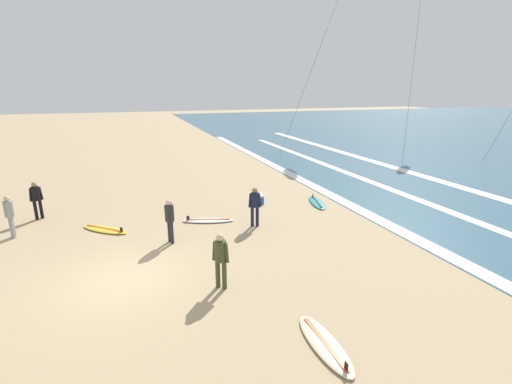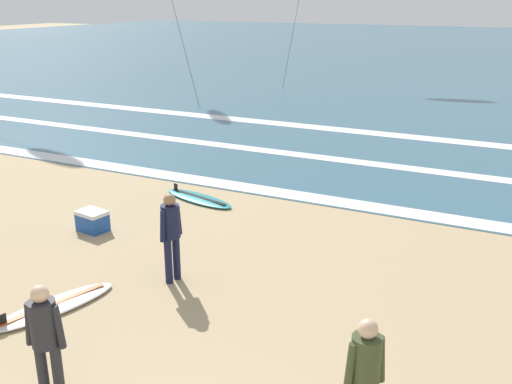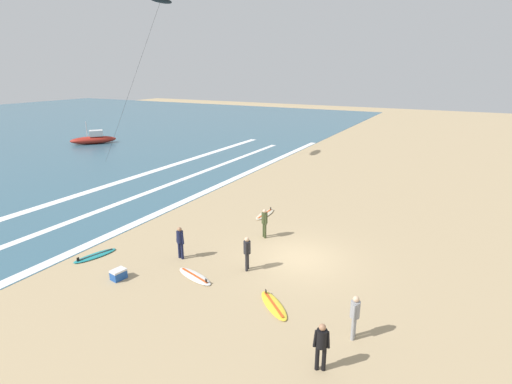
{
  "view_description": "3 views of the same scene",
  "coord_description": "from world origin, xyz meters",
  "px_view_note": "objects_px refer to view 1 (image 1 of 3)",
  "views": [
    {
      "loc": [
        10.09,
        0.53,
        5.32
      ],
      "look_at": [
        1.14,
        3.68,
        2.59
      ],
      "focal_mm": 25.39,
      "sensor_mm": 36.0,
      "label": 1
    },
    {
      "loc": [
        2.64,
        -2.54,
        4.72
      ],
      "look_at": [
        -1.2,
        5.24,
        1.78
      ],
      "focal_mm": 40.68,
      "sensor_mm": 36.0,
      "label": 2
    },
    {
      "loc": [
        -15.94,
        -6.18,
        8.65
      ],
      "look_at": [
        0.19,
        2.46,
        2.9
      ],
      "focal_mm": 27.53,
      "sensor_mm": 36.0,
      "label": 3
    }
  ],
  "objects_px": {
    "surfboard_right_spare": "(105,229)",
    "surfboard_foreground_flat": "(317,202)",
    "surfer_left_far": "(255,203)",
    "surfer_right_near": "(170,217)",
    "surfboard_left_pile": "(325,344)",
    "surfer_mid_group": "(36,197)",
    "surfer_background_far": "(9,213)",
    "surfer_left_near": "(221,256)",
    "cooler_box": "(258,199)",
    "surfboard_near_water": "(208,220)"
  },
  "relations": [
    {
      "from": "surfboard_right_spare",
      "to": "surfboard_foreground_flat",
      "type": "bearing_deg",
      "value": 91.93
    },
    {
      "from": "surfer_left_far",
      "to": "surfboard_foreground_flat",
      "type": "xyz_separation_m",
      "value": [
        -1.82,
        3.79,
        -0.91
      ]
    },
    {
      "from": "surfer_right_near",
      "to": "surfboard_left_pile",
      "type": "height_order",
      "value": "surfer_right_near"
    },
    {
      "from": "surfer_mid_group",
      "to": "surfboard_right_spare",
      "type": "distance_m",
      "value": 3.65
    },
    {
      "from": "surfer_mid_group",
      "to": "surfer_background_far",
      "type": "relative_size",
      "value": 1.0
    },
    {
      "from": "surfer_mid_group",
      "to": "surfer_left_near",
      "type": "xyz_separation_m",
      "value": [
        7.89,
        5.9,
        0.0
      ]
    },
    {
      "from": "surfer_left_near",
      "to": "surfboard_right_spare",
      "type": "xyz_separation_m",
      "value": [
        -5.57,
        -3.24,
        -0.91
      ]
    },
    {
      "from": "surfer_left_near",
      "to": "surfboard_right_spare",
      "type": "relative_size",
      "value": 0.81
    },
    {
      "from": "surfer_left_far",
      "to": "surfboard_right_spare",
      "type": "xyz_separation_m",
      "value": [
        -1.5,
        -5.63,
        -0.91
      ]
    },
    {
      "from": "surfer_right_near",
      "to": "cooler_box",
      "type": "xyz_separation_m",
      "value": [
        -3.31,
        4.49,
        -0.74
      ]
    },
    {
      "from": "surfer_background_far",
      "to": "surfer_right_near",
      "type": "bearing_deg",
      "value": 66.12
    },
    {
      "from": "surfer_left_near",
      "to": "surfer_background_far",
      "type": "bearing_deg",
      "value": -133.1
    },
    {
      "from": "surfer_background_far",
      "to": "cooler_box",
      "type": "distance_m",
      "value": 10.0
    },
    {
      "from": "surfer_background_far",
      "to": "surfboard_foreground_flat",
      "type": "height_order",
      "value": "surfer_background_far"
    },
    {
      "from": "surfboard_near_water",
      "to": "surfboard_right_spare",
      "type": "relative_size",
      "value": 1.11
    },
    {
      "from": "surfboard_right_spare",
      "to": "cooler_box",
      "type": "xyz_separation_m",
      "value": [
        -1.31,
        6.78,
        0.18
      ]
    },
    {
      "from": "surfboard_foreground_flat",
      "to": "surfer_left_near",
      "type": "bearing_deg",
      "value": -46.38
    },
    {
      "from": "surfer_right_near",
      "to": "surfboard_left_pile",
      "type": "distance_m",
      "value": 7.09
    },
    {
      "from": "surfer_background_far",
      "to": "surfboard_left_pile",
      "type": "xyz_separation_m",
      "value": [
        9.0,
        7.89,
        -0.91
      ]
    },
    {
      "from": "surfer_mid_group",
      "to": "surfboard_right_spare",
      "type": "height_order",
      "value": "surfer_mid_group"
    },
    {
      "from": "surfboard_near_water",
      "to": "cooler_box",
      "type": "xyz_separation_m",
      "value": [
        -1.65,
        2.8,
        0.18
      ]
    },
    {
      "from": "surfboard_left_pile",
      "to": "cooler_box",
      "type": "distance_m",
      "value": 10.12
    },
    {
      "from": "surfer_left_far",
      "to": "surfboard_near_water",
      "type": "distance_m",
      "value": 2.21
    },
    {
      "from": "surfboard_near_water",
      "to": "surfer_left_far",
      "type": "bearing_deg",
      "value": 55.06
    },
    {
      "from": "surfboard_foreground_flat",
      "to": "surfboard_near_water",
      "type": "relative_size",
      "value": 1.0
    },
    {
      "from": "surfer_left_far",
      "to": "surfboard_right_spare",
      "type": "bearing_deg",
      "value": -104.93
    },
    {
      "from": "surfer_mid_group",
      "to": "surfboard_right_spare",
      "type": "relative_size",
      "value": 0.81
    },
    {
      "from": "surfer_background_far",
      "to": "surfboard_right_spare",
      "type": "height_order",
      "value": "surfer_background_far"
    },
    {
      "from": "surfer_mid_group",
      "to": "cooler_box",
      "type": "height_order",
      "value": "surfer_mid_group"
    },
    {
      "from": "surfer_left_far",
      "to": "cooler_box",
      "type": "distance_m",
      "value": 3.12
    },
    {
      "from": "surfer_background_far",
      "to": "surfer_left_near",
      "type": "height_order",
      "value": "same"
    },
    {
      "from": "surfer_right_near",
      "to": "surfer_mid_group",
      "type": "bearing_deg",
      "value": -131.13
    },
    {
      "from": "surfer_right_near",
      "to": "surfboard_near_water",
      "type": "bearing_deg",
      "value": 134.49
    },
    {
      "from": "surfer_mid_group",
      "to": "surfer_right_near",
      "type": "xyz_separation_m",
      "value": [
        4.33,
        4.95,
        0.0
      ]
    },
    {
      "from": "surfboard_foreground_flat",
      "to": "surfboard_right_spare",
      "type": "bearing_deg",
      "value": -88.07
    },
    {
      "from": "surfer_mid_group",
      "to": "surfer_left_near",
      "type": "height_order",
      "value": "same"
    },
    {
      "from": "surfer_background_far",
      "to": "surfer_left_near",
      "type": "xyz_separation_m",
      "value": [
        5.97,
        6.39,
        0.0
      ]
    },
    {
      "from": "surfboard_near_water",
      "to": "cooler_box",
      "type": "bearing_deg",
      "value": 120.56
    },
    {
      "from": "surfer_left_near",
      "to": "surfboard_left_pile",
      "type": "bearing_deg",
      "value": 26.48
    },
    {
      "from": "surfboard_right_spare",
      "to": "surfer_left_near",
      "type": "bearing_deg",
      "value": 30.14
    },
    {
      "from": "surfer_right_near",
      "to": "surfer_background_far",
      "type": "xyz_separation_m",
      "value": [
        -2.41,
        -5.44,
        0.0
      ]
    },
    {
      "from": "surfer_right_near",
      "to": "cooler_box",
      "type": "relative_size",
      "value": 2.37
    },
    {
      "from": "surfer_left_near",
      "to": "cooler_box",
      "type": "xyz_separation_m",
      "value": [
        -6.88,
        3.55,
        -0.74
      ]
    },
    {
      "from": "surfboard_right_spare",
      "to": "cooler_box",
      "type": "height_order",
      "value": "cooler_box"
    },
    {
      "from": "surfboard_foreground_flat",
      "to": "surfboard_near_water",
      "type": "height_order",
      "value": "same"
    },
    {
      "from": "surfer_right_near",
      "to": "surfer_background_far",
      "type": "bearing_deg",
      "value": -113.88
    },
    {
      "from": "surfer_right_near",
      "to": "surfboard_left_pile",
      "type": "xyz_separation_m",
      "value": [
        6.59,
        2.45,
        -0.91
      ]
    },
    {
      "from": "surfboard_right_spare",
      "to": "surfboard_left_pile",
      "type": "bearing_deg",
      "value": 28.88
    },
    {
      "from": "surfer_mid_group",
      "to": "surfboard_near_water",
      "type": "relative_size",
      "value": 0.73
    },
    {
      "from": "surfboard_foreground_flat",
      "to": "surfer_left_far",
      "type": "bearing_deg",
      "value": -64.33
    }
  ]
}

